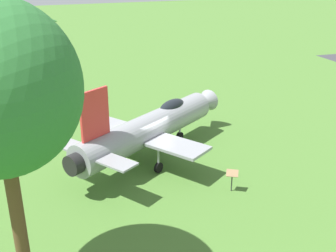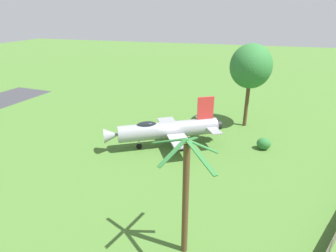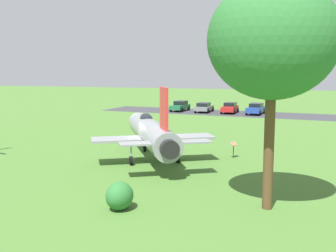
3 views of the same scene
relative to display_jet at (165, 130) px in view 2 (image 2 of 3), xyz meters
name	(u,v)px [view 2 (image 2 of 3)]	position (x,y,z in m)	size (l,w,h in m)	color
ground_plane	(169,146)	(0.19, -0.33, -1.91)	(200.00, 200.00, 0.00)	#47722D
display_jet	(165,130)	(0.00, 0.00, 0.00)	(8.89, 11.88, 5.21)	gray
shade_tree	(251,66)	(8.54, -7.96, 5.57)	(5.66, 4.91, 10.12)	brown
palm_tree	(186,194)	(-13.28, -5.31, 2.17)	(3.91, 4.06, 7.54)	brown
shrub_near_fence	(264,144)	(2.26, -10.15, -1.28)	(1.20, 1.44, 1.26)	#2D7033
info_plaque	(161,119)	(5.39, 2.23, -1.06)	(0.67, 0.72, 1.14)	#333333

